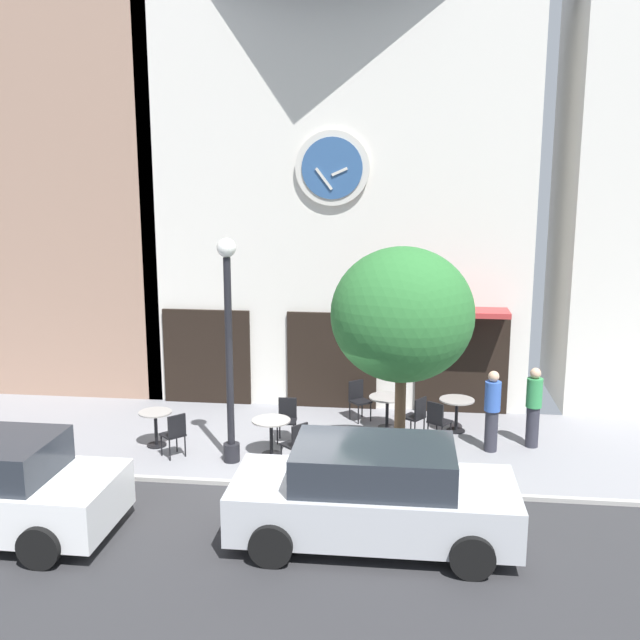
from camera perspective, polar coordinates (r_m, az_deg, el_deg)
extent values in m
cube|color=gray|center=(15.79, 0.07, -9.37)|extent=(26.09, 4.72, 0.05)
cube|color=#2D2D30|center=(10.66, -3.88, -20.46)|extent=(26.09, 6.83, 0.05)
cube|color=#A8A5A0|center=(13.62, -1.13, -12.62)|extent=(26.09, 0.12, 0.08)
cube|color=silver|center=(18.60, 1.44, 8.84)|extent=(9.09, 3.00, 9.46)
cylinder|color=beige|center=(17.03, 0.95, 11.54)|extent=(1.68, 0.10, 1.68)
cylinder|color=#2D5184|center=(16.97, 0.93, 11.54)|extent=(1.37, 0.04, 1.37)
cube|color=beige|center=(16.91, 1.51, 11.28)|extent=(0.37, 0.03, 0.21)
cube|color=beige|center=(16.95, 0.30, 10.75)|extent=(0.40, 0.03, 0.50)
cube|color=black|center=(18.18, -8.65, -2.79)|extent=(2.12, 0.10, 2.30)
cube|color=black|center=(17.63, 0.91, -3.11)|extent=(2.12, 0.10, 2.30)
cube|color=black|center=(17.58, 10.79, -3.36)|extent=(2.12, 0.10, 2.30)
cube|color=#B23333|center=(16.96, 9.39, 0.65)|extent=(2.91, 0.90, 0.12)
cube|color=#9E7A66|center=(21.64, -19.47, 13.58)|extent=(6.89, 4.92, 13.23)
cylinder|color=black|center=(14.84, -6.78, -10.02)|extent=(0.32, 0.32, 0.36)
cylinder|color=black|center=(14.27, -6.95, -3.21)|extent=(0.14, 0.14, 4.00)
sphere|color=white|center=(13.88, -7.17, 5.51)|extent=(0.36, 0.36, 0.36)
cylinder|color=brown|center=(13.66, 6.13, -7.80)|extent=(0.20, 0.20, 2.21)
ellipsoid|color=#2D7033|center=(13.14, 6.31, 0.41)|extent=(2.53, 2.28, 2.40)
cylinder|color=black|center=(15.80, -12.44, -8.15)|extent=(0.07, 0.07, 0.72)
cylinder|color=black|center=(15.92, -12.39, -9.32)|extent=(0.40, 0.40, 0.03)
cylinder|color=gray|center=(15.68, -12.50, -6.92)|extent=(0.67, 0.67, 0.03)
cylinder|color=black|center=(15.00, -3.75, -8.98)|extent=(0.07, 0.07, 0.72)
cylinder|color=black|center=(15.12, -3.73, -10.20)|extent=(0.40, 0.40, 0.03)
cylinder|color=gray|center=(14.88, -3.76, -7.68)|extent=(0.77, 0.77, 0.03)
cylinder|color=black|center=(16.50, 5.15, -7.08)|extent=(0.07, 0.07, 0.71)
cylinder|color=black|center=(16.61, 5.13, -8.19)|extent=(0.40, 0.40, 0.03)
cylinder|color=gray|center=(16.39, 5.18, -5.91)|extent=(0.80, 0.80, 0.03)
cylinder|color=black|center=(16.51, 10.39, -7.21)|extent=(0.07, 0.07, 0.71)
cylinder|color=black|center=(16.62, 10.35, -8.33)|extent=(0.40, 0.40, 0.03)
cylinder|color=gray|center=(16.40, 10.44, -6.03)|extent=(0.75, 0.75, 0.03)
cube|color=black|center=(15.64, -2.58, -7.73)|extent=(0.41, 0.41, 0.04)
cube|color=black|center=(15.74, -2.50, -6.75)|extent=(0.38, 0.05, 0.45)
cylinder|color=black|center=(15.59, -3.29, -8.70)|extent=(0.03, 0.03, 0.45)
cylinder|color=black|center=(15.54, -2.03, -8.75)|extent=(0.03, 0.03, 0.45)
cylinder|color=black|center=(15.90, -3.10, -8.27)|extent=(0.03, 0.03, 0.45)
cylinder|color=black|center=(15.86, -1.87, -8.32)|extent=(0.03, 0.03, 0.45)
cube|color=black|center=(14.39, -2.02, -9.49)|extent=(0.56, 0.56, 0.04)
cube|color=black|center=(14.18, -1.56, -8.84)|extent=(0.28, 0.31, 0.45)
cylinder|color=black|center=(14.69, -1.93, -9.97)|extent=(0.03, 0.03, 0.45)
cylinder|color=black|center=(14.49, -2.98, -10.30)|extent=(0.03, 0.03, 0.45)
cylinder|color=black|center=(14.45, -1.05, -10.35)|extent=(0.03, 0.03, 0.45)
cylinder|color=black|center=(14.25, -2.10, -10.68)|extent=(0.03, 0.03, 0.45)
cube|color=black|center=(15.99, 7.13, -7.38)|extent=(0.56, 0.56, 0.04)
cube|color=black|center=(15.83, 7.69, -6.74)|extent=(0.25, 0.33, 0.45)
cylinder|color=black|center=(16.29, 6.97, -7.85)|extent=(0.03, 0.03, 0.45)
cylinder|color=black|center=(16.03, 6.26, -8.16)|extent=(0.03, 0.03, 0.45)
cylinder|color=black|center=(16.11, 7.96, -8.11)|extent=(0.03, 0.03, 0.45)
cylinder|color=black|center=(15.84, 7.26, -8.43)|extent=(0.03, 0.03, 0.45)
cube|color=black|center=(16.91, 3.11, -6.24)|extent=(0.56, 0.56, 0.04)
cube|color=black|center=(16.98, 2.77, -5.36)|extent=(0.32, 0.27, 0.45)
cylinder|color=black|center=(16.75, 2.95, -7.22)|extent=(0.03, 0.03, 0.45)
cylinder|color=black|center=(16.94, 3.90, -7.02)|extent=(0.03, 0.03, 0.45)
cylinder|color=black|center=(17.02, 2.29, -6.91)|extent=(0.03, 0.03, 0.45)
cylinder|color=black|center=(17.20, 3.24, -6.72)|extent=(0.03, 0.03, 0.45)
cube|color=black|center=(15.16, -11.20, -8.60)|extent=(0.57, 0.57, 0.04)
cube|color=black|center=(14.93, -10.90, -7.98)|extent=(0.29, 0.30, 0.45)
cylinder|color=black|center=(15.45, -10.91, -9.08)|extent=(0.03, 0.03, 0.45)
cylinder|color=black|center=(15.31, -12.04, -9.33)|extent=(0.03, 0.03, 0.45)
cylinder|color=black|center=(15.17, -10.28, -9.45)|extent=(0.03, 0.03, 0.45)
cylinder|color=black|center=(15.02, -11.43, -9.71)|extent=(0.03, 0.03, 0.45)
cube|color=black|center=(15.80, 9.14, -7.68)|extent=(0.56, 0.56, 0.04)
cube|color=black|center=(15.58, 8.81, -7.07)|extent=(0.34, 0.25, 0.45)
cylinder|color=black|center=(15.93, 9.96, -8.40)|extent=(0.03, 0.03, 0.45)
cylinder|color=black|center=(16.09, 8.92, -8.16)|extent=(0.03, 0.03, 0.45)
cylinder|color=black|center=(15.65, 9.31, -8.74)|extent=(0.03, 0.03, 0.45)
cylinder|color=black|center=(15.82, 8.25, -8.48)|extent=(0.03, 0.03, 0.45)
cylinder|color=#2D2D38|center=(15.98, 15.94, -7.86)|extent=(0.31, 0.31, 0.85)
cylinder|color=#338C4C|center=(15.76, 16.09, -5.37)|extent=(0.38, 0.38, 0.60)
sphere|color=tan|center=(15.65, 16.17, -3.93)|extent=(0.22, 0.22, 0.22)
cylinder|color=#2D2D38|center=(15.55, 12.96, -8.26)|extent=(0.33, 0.33, 0.85)
cylinder|color=#3359B2|center=(15.32, 13.08, -5.70)|extent=(0.41, 0.41, 0.60)
sphere|color=tan|center=(15.20, 13.15, -4.23)|extent=(0.22, 0.22, 0.22)
cylinder|color=black|center=(11.79, -20.65, -15.94)|extent=(0.64, 0.22, 0.64)
cylinder|color=black|center=(13.24, -16.97, -12.56)|extent=(0.64, 0.22, 0.64)
cube|color=#B7BABF|center=(11.69, 4.10, -13.92)|extent=(4.31, 1.83, 0.75)
cube|color=#262B33|center=(11.43, 4.15, -10.95)|extent=(2.42, 1.60, 0.60)
cylinder|color=black|center=(11.06, 11.57, -17.33)|extent=(0.64, 0.22, 0.64)
cylinder|color=black|center=(12.66, 10.87, -13.40)|extent=(0.64, 0.22, 0.64)
cylinder|color=black|center=(11.16, -3.77, -16.82)|extent=(0.64, 0.22, 0.64)
cylinder|color=black|center=(12.75, -2.29, -13.01)|extent=(0.64, 0.22, 0.64)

